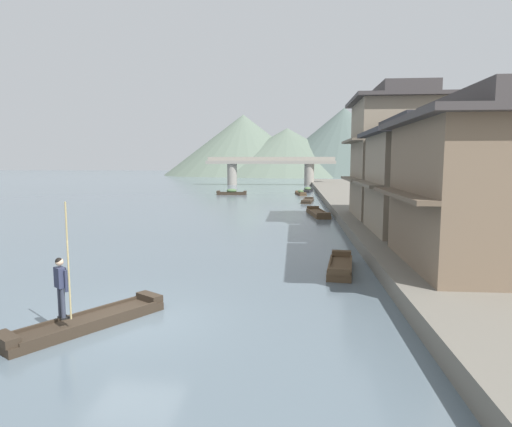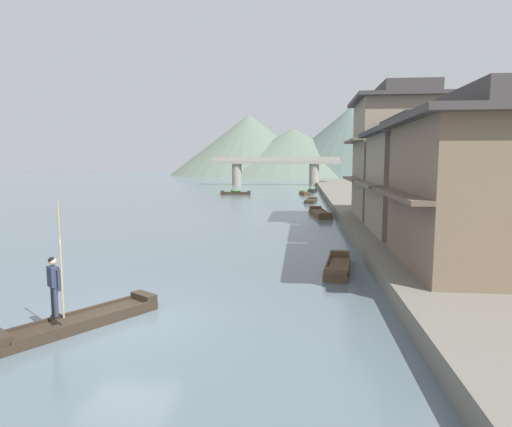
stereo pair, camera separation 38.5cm
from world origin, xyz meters
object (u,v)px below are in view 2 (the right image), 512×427
object	(u,v)px
boatman_person	(54,280)
house_waterfront_second	(412,177)
house_waterfront_tall	(399,154)
boat_moored_second	(320,213)
boat_midriver_upstream	(236,192)
boat_moored_nearest	(338,267)
boat_moored_third	(305,193)
boat_moored_far	(311,201)
house_waterfront_nearest	(487,184)
boat_foreground_poled	(81,321)
stone_bridge	(275,167)
boat_midriver_drifting	(312,190)

from	to	relation	value
boatman_person	house_waterfront_second	xyz separation A→B (m)	(12.14, 13.77, 2.21)
house_waterfront_tall	boatman_person	bearing A→B (deg)	-122.01
boat_moored_second	boat_midriver_upstream	world-z (taller)	boat_midriver_upstream
boat_moored_nearest	boat_moored_third	xyz separation A→B (m)	(-1.04, 41.21, 0.06)
boat_moored_far	house_waterfront_nearest	distance (m)	32.44
boat_foreground_poled	boat_midriver_upstream	bearing A→B (deg)	93.38
boat_moored_nearest	boat_moored_third	world-z (taller)	boat_moored_third
boat_midriver_upstream	house_waterfront_tall	size ratio (longest dim) A/B	0.46
boat_foreground_poled	boat_moored_far	world-z (taller)	boat_foreground_poled
boat_moored_nearest	boat_moored_far	distance (m)	30.49
boatman_person	house_waterfront_nearest	size ratio (longest dim) A/B	0.39
boat_moored_second	stone_bridge	distance (m)	46.38
boat_foreground_poled	boatman_person	size ratio (longest dim) A/B	1.38
boat_moored_second	house_waterfront_nearest	distance (m)	20.92
boat_midriver_upstream	boatman_person	bearing A→B (deg)	-87.09
house_waterfront_nearest	house_waterfront_tall	world-z (taller)	house_waterfront_tall
boat_moored_third	boat_midriver_drifting	size ratio (longest dim) A/B	0.92
boat_midriver_upstream	house_waterfront_second	size ratio (longest dim) A/B	0.58
boat_moored_second	boat_midriver_drifting	distance (m)	27.57
boat_midriver_upstream	house_waterfront_nearest	xyz separation A→B (m)	(15.35, -41.76, 3.34)
boatman_person	house_waterfront_second	world-z (taller)	house_waterfront_second
boat_foreground_poled	boat_moored_second	size ratio (longest dim) A/B	0.77
house_waterfront_tall	stone_bridge	distance (m)	52.53
boat_moored_nearest	stone_bridge	world-z (taller)	stone_bridge
stone_bridge	boat_moored_second	bearing A→B (deg)	-82.00
boat_moored_second	house_waterfront_second	xyz separation A→B (m)	(4.25, -12.32, 3.48)
boat_moored_far	house_waterfront_tall	bearing A→B (deg)	-72.12
boat_foreground_poled	boat_midriver_upstream	xyz separation A→B (m)	(-2.79, 47.27, 0.16)
boat_midriver_upstream	house_waterfront_second	distance (m)	37.20
boat_midriver_drifting	house_waterfront_tall	size ratio (longest dim) A/B	0.52
boatman_person	boat_moored_third	distance (m)	49.06
house_waterfront_second	boat_moored_third	bearing A→B (deg)	98.76
boatman_person	boat_moored_second	bearing A→B (deg)	73.18
house_waterfront_second	boat_foreground_poled	bearing A→B (deg)	-131.74
boatman_person	boat_midriver_upstream	xyz separation A→B (m)	(-2.43, 47.84, -1.14)
boat_moored_third	boat_midriver_drifting	distance (m)	5.20
boat_moored_far	stone_bridge	world-z (taller)	stone_bridge
boatman_person	house_waterfront_tall	xyz separation A→B (m)	(12.92, 20.67, 3.50)
house_waterfront_tall	boat_foreground_poled	bearing A→B (deg)	-122.00
boat_moored_far	boat_foreground_poled	bearing A→B (deg)	-100.67
boat_foreground_poled	house_waterfront_tall	size ratio (longest dim) A/B	0.48
boat_moored_far	stone_bridge	size ratio (longest dim) A/B	0.19
boat_moored_second	house_waterfront_nearest	world-z (taller)	house_waterfront_nearest
house_waterfront_nearest	house_waterfront_tall	bearing A→B (deg)	89.97
boat_midriver_upstream	house_waterfront_nearest	distance (m)	44.61
boat_moored_second	stone_bridge	xyz separation A→B (m)	(-6.44, 45.82, 3.25)
boat_moored_second	boat_midriver_upstream	bearing A→B (deg)	115.38
house_waterfront_nearest	boat_moored_second	bearing A→B (deg)	104.10
boat_midriver_upstream	stone_bridge	size ratio (longest dim) A/B	0.17
boatman_person	boat_moored_third	world-z (taller)	boatman_person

